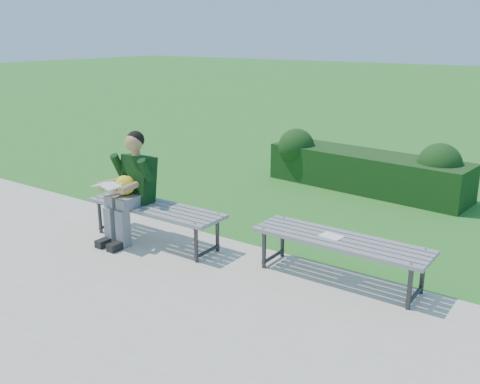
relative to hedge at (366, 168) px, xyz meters
name	(u,v)px	position (x,y,z in m)	size (l,w,h in m)	color
ground	(234,242)	(-0.42, -3.06, -0.37)	(80.00, 80.00, 0.00)	#146A13
walkway	(127,296)	(-0.42, -4.81, -0.36)	(30.00, 3.50, 0.02)	#B3A494
hedge	(366,168)	(0.00, 0.00, 0.00)	(3.31, 1.12, 0.89)	#123714
bench_left	(155,210)	(-1.16, -3.63, 0.05)	(1.80, 0.50, 0.46)	gray
bench_right	(340,244)	(1.09, -3.32, 0.05)	(1.80, 0.50, 0.46)	gray
seated_boy	(130,184)	(-1.46, -3.72, 0.35)	(0.56, 0.76, 1.31)	slate
paper_sheet	(331,236)	(0.99, -3.32, 0.11)	(0.24, 0.19, 0.01)	white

